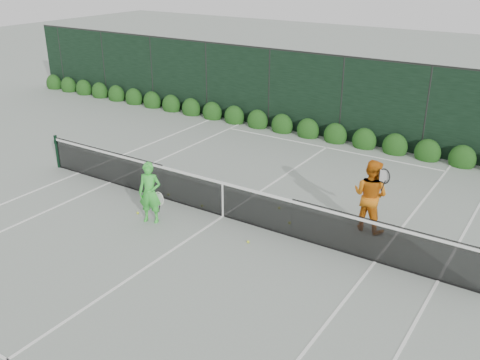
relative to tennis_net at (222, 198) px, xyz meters
The scene contains 8 objects.
ground 0.53m from the tennis_net, ahead, with size 80.00×80.00×0.00m, color gray.
tennis_net is the anchor object (origin of this frame).
player_woman 1.84m from the tennis_net, 137.92° to the right, with size 0.69×0.57×1.60m.
player_man 3.71m from the tennis_net, 22.16° to the left, with size 0.99×0.81×1.83m.
court_lines 0.53m from the tennis_net, ahead, with size 11.03×23.83×0.01m.
windscreen_fence 2.88m from the tennis_net, 89.49° to the right, with size 32.00×21.07×3.06m.
hedge_row 7.16m from the tennis_net, 89.80° to the left, with size 31.66×0.65×0.94m.
tennis_balls 0.51m from the tennis_net, 166.35° to the left, with size 3.76×2.36×0.07m.
Camera 1 is at (7.17, -10.20, 6.32)m, focal length 40.00 mm.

